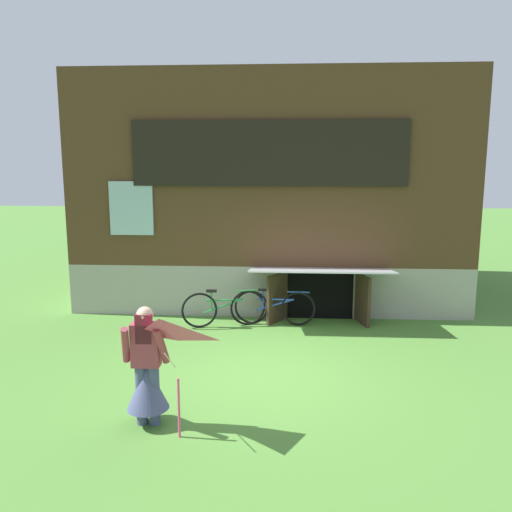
# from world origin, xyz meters

# --- Properties ---
(ground_plane) EXTENTS (60.00, 60.00, 0.00)m
(ground_plane) POSITION_xyz_m (0.00, 0.00, 0.00)
(ground_plane) COLOR #4C7F33
(log_house) EXTENTS (8.46, 6.39, 5.08)m
(log_house) POSITION_xyz_m (0.00, 5.63, 2.54)
(log_house) COLOR #9E998E
(log_house) RESTS_ON ground_plane
(person) EXTENTS (0.60, 0.52, 1.51)m
(person) POSITION_xyz_m (-1.31, -1.68, 0.63)
(person) COLOR #474C75
(person) RESTS_ON ground_plane
(kite) EXTENTS (0.85, 0.89, 1.41)m
(kite) POSITION_xyz_m (-1.00, -2.19, 1.16)
(kite) COLOR #E54C7F
(kite) RESTS_ON ground_plane
(bicycle_blue) EXTENTS (1.62, 0.14, 0.74)m
(bicycle_blue) POSITION_xyz_m (0.14, 2.49, 0.36)
(bicycle_blue) COLOR black
(bicycle_blue) RESTS_ON ground_plane
(bicycle_green) EXTENTS (1.63, 0.46, 0.76)m
(bicycle_green) POSITION_xyz_m (-0.86, 2.31, 0.37)
(bicycle_green) COLOR black
(bicycle_green) RESTS_ON ground_plane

